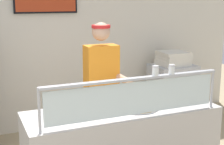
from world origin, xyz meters
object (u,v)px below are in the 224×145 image
(pizza_tray, at_px, (136,106))
(pepper_flake_shaker, at_px, (172,70))
(parmesan_shaker, at_px, (155,71))
(pizza_server, at_px, (137,104))
(pizza_box_stack, at_px, (173,58))
(worker_figure, at_px, (102,87))

(pizza_tray, xyz_separation_m, pepper_flake_shaker, (0.22, -0.27, 0.40))
(parmesan_shaker, bearing_deg, pizza_server, 101.78)
(pizza_server, height_order, pizza_box_stack, pizza_box_stack)
(pizza_server, relative_size, pepper_flake_shaker, 3.15)
(pizza_server, distance_m, worker_figure, 0.71)
(pizza_box_stack, bearing_deg, worker_figure, -148.17)
(parmesan_shaker, distance_m, pepper_flake_shaker, 0.17)
(pizza_tray, distance_m, parmesan_shaker, 0.49)
(pepper_flake_shaker, xyz_separation_m, worker_figure, (-0.32, 0.95, -0.37))
(pizza_server, xyz_separation_m, parmesan_shaker, (0.05, -0.25, 0.38))
(pizza_server, distance_m, pizza_box_stack, 2.35)
(pizza_server, height_order, parmesan_shaker, parmesan_shaker)
(pizza_server, bearing_deg, pizza_box_stack, 48.33)
(pizza_server, xyz_separation_m, pizza_box_stack, (1.58, 1.74, 0.07))
(pizza_server, height_order, worker_figure, worker_figure)
(pizza_server, bearing_deg, parmesan_shaker, -77.70)
(worker_figure, relative_size, pizza_box_stack, 3.71)
(pizza_tray, relative_size, parmesan_shaker, 4.99)
(pizza_tray, height_order, parmesan_shaker, parmesan_shaker)
(parmesan_shaker, bearing_deg, pepper_flake_shaker, -0.00)
(pizza_tray, relative_size, pizza_server, 1.66)
(worker_figure, height_order, pizza_box_stack, worker_figure)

